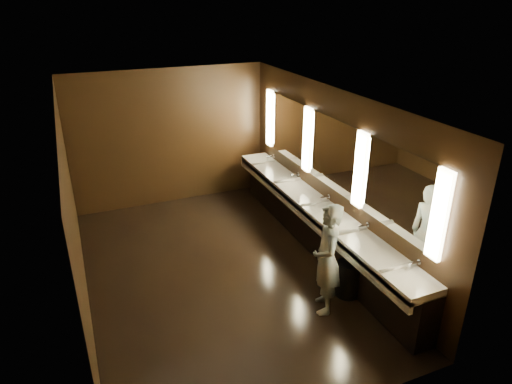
# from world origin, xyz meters

# --- Properties ---
(floor) EXTENTS (6.00, 6.00, 0.00)m
(floor) POSITION_xyz_m (0.00, 0.00, 0.00)
(floor) COLOR black
(floor) RESTS_ON ground
(ceiling) EXTENTS (4.00, 6.00, 0.02)m
(ceiling) POSITION_xyz_m (0.00, 0.00, 2.80)
(ceiling) COLOR #2D2D2B
(ceiling) RESTS_ON wall_back
(wall_back) EXTENTS (4.00, 0.02, 2.80)m
(wall_back) POSITION_xyz_m (0.00, 3.00, 1.40)
(wall_back) COLOR black
(wall_back) RESTS_ON floor
(wall_front) EXTENTS (4.00, 0.02, 2.80)m
(wall_front) POSITION_xyz_m (0.00, -3.00, 1.40)
(wall_front) COLOR black
(wall_front) RESTS_ON floor
(wall_left) EXTENTS (0.02, 6.00, 2.80)m
(wall_left) POSITION_xyz_m (-2.00, 0.00, 1.40)
(wall_left) COLOR black
(wall_left) RESTS_ON floor
(wall_right) EXTENTS (0.02, 6.00, 2.80)m
(wall_right) POSITION_xyz_m (2.00, 0.00, 1.40)
(wall_right) COLOR black
(wall_right) RESTS_ON floor
(sink_counter) EXTENTS (0.55, 5.40, 1.01)m
(sink_counter) POSITION_xyz_m (1.79, 0.00, 0.50)
(sink_counter) COLOR black
(sink_counter) RESTS_ON floor
(mirror_band) EXTENTS (0.06, 5.03, 1.15)m
(mirror_band) POSITION_xyz_m (1.98, -0.00, 1.75)
(mirror_band) COLOR #FFF0BA
(mirror_band) RESTS_ON wall_right
(person) EXTENTS (0.58, 0.69, 1.62)m
(person) POSITION_xyz_m (1.09, -1.44, 0.81)
(person) COLOR #97D2E1
(person) RESTS_ON floor
(trash_bin) EXTENTS (0.40, 0.40, 0.55)m
(trash_bin) POSITION_xyz_m (1.58, -1.31, 0.27)
(trash_bin) COLOR black
(trash_bin) RESTS_ON floor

